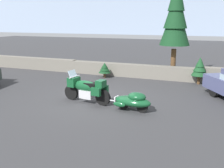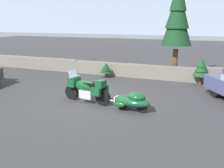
{
  "view_description": "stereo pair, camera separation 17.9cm",
  "coord_description": "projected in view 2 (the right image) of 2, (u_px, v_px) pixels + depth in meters",
  "views": [
    {
      "loc": [
        4.65,
        -9.91,
        3.4
      ],
      "look_at": [
        0.87,
        -0.23,
        0.85
      ],
      "focal_mm": 41.08,
      "sensor_mm": 36.0,
      "label": 1
    },
    {
      "loc": [
        4.82,
        -9.84,
        3.4
      ],
      "look_at": [
        0.87,
        -0.23,
        0.85
      ],
      "focal_mm": 41.08,
      "sensor_mm": 36.0,
      "label": 2
    }
  ],
  "objects": [
    {
      "name": "car_shaped_trailer",
      "position": [
        132.0,
        101.0,
        9.9
      ],
      "size": [
        2.23,
        0.93,
        0.76
      ],
      "color": "black",
      "rests_on": "ground"
    },
    {
      "name": "pine_sapling_near",
      "position": [
        106.0,
        68.0,
        15.83
      ],
      "size": [
        0.75,
        0.75,
        0.92
      ],
      "color": "brown",
      "rests_on": "ground"
    },
    {
      "name": "pine_tree_tall",
      "position": [
        178.0,
        14.0,
        15.08
      ],
      "size": [
        1.81,
        1.81,
        6.08
      ],
      "color": "brown",
      "rests_on": "ground"
    },
    {
      "name": "ground_plane",
      "position": [
        96.0,
        100.0,
        11.43
      ],
      "size": [
        80.0,
        80.0,
        0.0
      ],
      "primitive_type": "plane",
      "color": "#38383A"
    },
    {
      "name": "distant_ridgeline",
      "position": [
        207.0,
        9.0,
        95.09
      ],
      "size": [
        240.0,
        80.0,
        16.0
      ],
      "primitive_type": "cube",
      "color": "#8C9EB7",
      "rests_on": "ground"
    },
    {
      "name": "pine_sapling_farther",
      "position": [
        201.0,
        68.0,
        13.94
      ],
      "size": [
        0.87,
        0.87,
        1.5
      ],
      "color": "brown",
      "rests_on": "ground"
    },
    {
      "name": "touring_motorcycle",
      "position": [
        87.0,
        88.0,
        10.94
      ],
      "size": [
        2.31,
        0.95,
        1.33
      ],
      "color": "black",
      "rests_on": "ground"
    },
    {
      "name": "stone_guard_wall",
      "position": [
        135.0,
        70.0,
        15.98
      ],
      "size": [
        24.0,
        0.59,
        0.89
      ],
      "color": "slate",
      "rests_on": "ground"
    }
  ]
}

